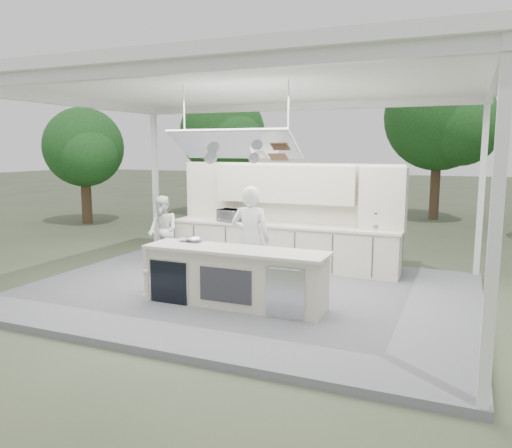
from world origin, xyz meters
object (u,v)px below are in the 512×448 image
at_px(back_counter, 282,246).
at_px(sous_chef, 163,230).
at_px(head_chef, 251,239).
at_px(demo_island, 233,277).

relative_size(back_counter, sous_chef, 3.31).
bearing_deg(head_chef, sous_chef, -33.61).
xyz_separation_m(demo_island, sous_chef, (-2.71, 2.04, 0.29)).
distance_m(demo_island, head_chef, 0.97).
bearing_deg(sous_chef, head_chef, 0.49).
distance_m(back_counter, head_chef, 2.03).
relative_size(demo_island, back_counter, 0.61).
distance_m(back_counter, sous_chef, 2.66).
height_order(demo_island, head_chef, head_chef).
height_order(head_chef, sous_chef, head_chef).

